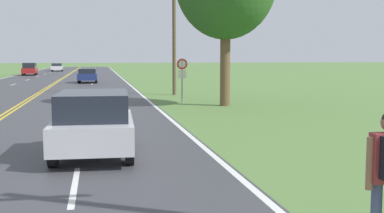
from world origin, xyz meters
The scene contains 6 objects.
traffic_sign centered at (8.42, 23.64, 1.81)m, with size 0.60×0.10×2.41m.
utility_pole_midground centered at (8.90, 29.34, 5.12)m, with size 1.80×0.24×9.93m.
car_silver_hatchback_approaching centered at (3.82, 10.34, 0.86)m, with size 2.07×3.76×1.62m.
car_dark_blue_hatchback_mid_near centered at (3.03, 45.54, 0.75)m, with size 1.86×3.79×1.38m.
car_red_van_mid_far centered at (-5.07, 66.87, 0.88)m, with size 1.98×4.76×1.68m.
car_white_sedan_receding centered at (-2.85, 84.46, 0.73)m, with size 2.02×4.83×1.38m.
Camera 1 is at (3.93, -1.85, 2.49)m, focal length 45.00 mm.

